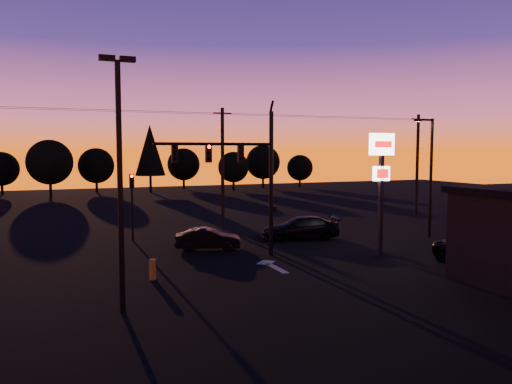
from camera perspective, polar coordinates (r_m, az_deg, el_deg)
ground at (r=24.04m, az=2.34°, el=-9.34°), size 120.00×120.00×0.00m
lane_arrow at (r=25.71m, az=1.80°, el=-8.39°), size 1.20×3.10×0.01m
traffic_signal_mast at (r=26.98m, az=-1.35°, el=2.80°), size 6.79×0.52×8.58m
secondary_signal at (r=33.15m, az=-13.98°, el=-0.57°), size 0.30×0.31×4.35m
parking_lot_light at (r=18.34m, az=-15.32°, el=2.76°), size 1.25×0.30×9.14m
pylon_sign at (r=28.20m, az=14.14°, el=2.70°), size 1.50×0.28×6.80m
streetlight at (r=35.68m, az=19.26°, el=2.19°), size 1.55×0.35×8.00m
utility_pole_1 at (r=37.12m, az=-3.84°, el=2.79°), size 1.40×0.26×9.00m
utility_pole_2 at (r=46.08m, az=17.95°, el=2.95°), size 1.40×0.26×9.00m
power_wires at (r=37.19m, az=-3.87°, el=8.92°), size 36.00×1.22×0.07m
bollard at (r=23.40m, az=-11.74°, el=-8.66°), size 0.31×0.31×0.93m
tree_1 at (r=74.50m, az=-27.10°, el=2.37°), size 4.54×4.54×5.71m
tree_2 at (r=69.21m, az=-22.51°, el=3.16°), size 5.77×5.78×7.26m
tree_3 at (r=73.45m, az=-17.80°, el=2.88°), size 4.95×4.95×6.22m
tree_4 at (r=71.34m, az=-12.02°, el=4.71°), size 4.18×4.18×9.50m
tree_5 at (r=77.52m, az=-8.28°, el=3.14°), size 4.95×4.95×6.22m
tree_6 at (r=73.52m, az=-2.59°, el=2.86°), size 4.54×4.54×5.71m
tree_7 at (r=78.48m, az=0.80°, el=3.44°), size 5.36×5.36×6.74m
tree_8 at (r=80.15m, az=5.04°, el=2.78°), size 4.12×4.12×5.19m
car_mid at (r=29.79m, az=-5.50°, el=-5.36°), size 4.09×2.51×1.27m
car_right at (r=33.22m, az=5.09°, el=-4.10°), size 5.49×3.17×1.50m
suv_parked at (r=27.74m, az=24.81°, el=-6.33°), size 2.94×5.48×1.46m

